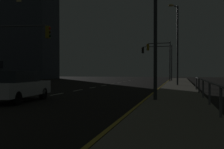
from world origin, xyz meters
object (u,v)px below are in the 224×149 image
(traffic_light_far_left, at_px, (16,42))
(street_lamp_across_street, at_px, (176,38))
(car, at_px, (16,86))
(building_distant, at_px, (7,35))
(traffic_light_mid_left, at_px, (158,55))
(street_lamp_mid_block, at_px, (158,5))
(traffic_light_overhead_east, at_px, (160,53))

(traffic_light_far_left, height_order, street_lamp_across_street, street_lamp_across_street)
(car, bearing_deg, building_distant, 124.83)
(car, bearing_deg, street_lamp_across_street, 64.74)
(car, height_order, building_distant, building_distant)
(car, distance_m, traffic_light_mid_left, 31.80)
(traffic_light_far_left, relative_size, street_lamp_across_street, 0.66)
(traffic_light_far_left, distance_m, street_lamp_across_street, 15.65)
(street_lamp_mid_block, distance_m, building_distant, 53.31)
(car, relative_size, street_lamp_across_street, 0.55)
(street_lamp_mid_block, bearing_deg, traffic_light_mid_left, 94.24)
(car, xyz_separation_m, building_distant, (-28.23, 40.57, 8.66))
(traffic_light_far_left, distance_m, traffic_light_overhead_east, 23.04)
(traffic_light_far_left, bearing_deg, car, -57.39)
(street_lamp_mid_block, bearing_deg, traffic_light_far_left, 152.57)
(car, xyz_separation_m, street_lamp_mid_block, (7.15, 0.97, 3.95))
(building_distant, bearing_deg, traffic_light_mid_left, -15.72)
(car, distance_m, traffic_light_far_left, 8.86)
(traffic_light_overhead_east, xyz_separation_m, street_lamp_across_street, (2.44, -11.23, 0.85))
(street_lamp_across_street, relative_size, street_lamp_mid_block, 1.06)
(traffic_light_mid_left, bearing_deg, traffic_light_far_left, -111.17)
(traffic_light_mid_left, bearing_deg, street_lamp_mid_block, -85.76)
(traffic_light_mid_left, distance_m, traffic_light_far_left, 26.00)
(car, distance_m, street_lamp_across_street, 18.81)
(traffic_light_mid_left, bearing_deg, building_distant, 164.28)
(traffic_light_overhead_east, height_order, street_lamp_mid_block, street_lamp_mid_block)
(traffic_light_mid_left, height_order, street_lamp_across_street, street_lamp_across_street)
(traffic_light_mid_left, relative_size, street_lamp_across_street, 0.68)
(car, xyz_separation_m, traffic_light_mid_left, (4.90, 31.25, 3.26))
(traffic_light_overhead_east, xyz_separation_m, building_distant, (-33.62, 12.75, 5.35))
(street_lamp_across_street, bearing_deg, building_distant, 146.38)
(traffic_light_mid_left, distance_m, traffic_light_overhead_east, 3.46)
(building_distant, bearing_deg, street_lamp_mid_block, -48.22)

